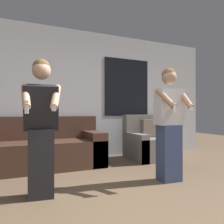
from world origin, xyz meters
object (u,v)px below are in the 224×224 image
object	(u,v)px
armchair	(150,143)
person_right	(169,123)
person_left	(41,127)
couch	(41,150)

from	to	relation	value
armchair	person_right	size ratio (longest dim) A/B	0.58
person_left	person_right	size ratio (longest dim) A/B	0.98
armchair	person_right	world-z (taller)	person_right
armchair	person_left	xyz separation A→B (m)	(-2.31, -1.31, 0.48)
couch	person_left	distance (m)	1.50
couch	person_right	size ratio (longest dim) A/B	1.35
couch	person_left	bearing A→B (deg)	-95.03
person_left	person_right	distance (m)	1.73
couch	person_left	xyz separation A→B (m)	(-0.12, -1.41, 0.49)
couch	person_right	distance (m)	2.25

